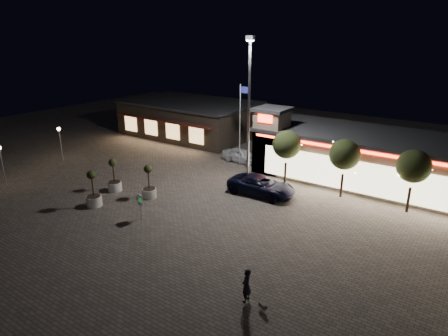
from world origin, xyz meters
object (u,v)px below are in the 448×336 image
Objects in this scene: pickup_truck at (261,186)px; pedestrian at (246,285)px; white_sedan at (241,155)px; valet_sign at (140,202)px; planter_left at (114,181)px; planter_mid at (94,195)px.

pedestrian is at bearing -154.90° from pickup_truck.
valet_sign is (1.17, -15.06, 0.61)m from white_sedan.
valet_sign reaches higher than pickup_truck.
valet_sign is at bearing -172.84° from white_sedan.
planter_mid is at bearing -69.70° from planter_left.
pickup_truck is at bearing 31.02° from planter_left.
planter_mid is at bearing -104.09° from pedestrian.
planter_mid is at bearing -174.81° from valet_sign.
white_sedan is 1.47× the size of planter_left.
planter_mid is 4.68m from valet_sign.
planter_left is 3.14m from planter_mid.
planter_mid is (-15.54, 3.05, -0.01)m from pedestrian.
planter_mid is at bearing 133.06° from pickup_truck.
pickup_truck is 8.59m from white_sedan.
valet_sign is (5.73, -2.53, 0.45)m from planter_left.
white_sedan is 2.19× the size of valet_sign.
white_sedan is at bearing 94.44° from valet_sign.
planter_left is at bearing 156.21° from valet_sign.
pickup_truck is 1.35× the size of white_sedan.
planter_left reaches higher than valet_sign.
pickup_truck is at bearing -156.37° from pedestrian.
planter_mid reaches higher than white_sedan.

